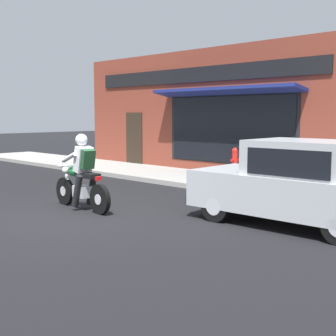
# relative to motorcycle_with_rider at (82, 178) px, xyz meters

# --- Properties ---
(ground_plane) EXTENTS (80.00, 80.00, 0.00)m
(ground_plane) POSITION_rel_motorcycle_with_rider_xyz_m (-0.36, -0.44, -0.68)
(ground_plane) COLOR black
(sidewalk_curb) EXTENTS (2.60, 22.00, 0.14)m
(sidewalk_curb) POSITION_rel_motorcycle_with_rider_xyz_m (4.96, 2.56, -0.61)
(sidewalk_curb) COLOR #9E9B93
(sidewalk_curb) RESTS_ON ground
(storefront_building) EXTENTS (1.25, 11.37, 4.20)m
(storefront_building) POSITION_rel_motorcycle_with_rider_xyz_m (6.48, 2.24, 1.43)
(storefront_building) COLOR brown
(storefront_building) RESTS_ON ground
(motorcycle_with_rider) EXTENTS (0.57, 2.02, 1.62)m
(motorcycle_with_rider) POSITION_rel_motorcycle_with_rider_xyz_m (0.00, 0.00, 0.00)
(motorcycle_with_rider) COLOR black
(motorcycle_with_rider) RESTS_ON ground
(car_hatchback) EXTENTS (1.79, 3.84, 1.57)m
(car_hatchback) POSITION_rel_motorcycle_with_rider_xyz_m (1.87, -4.01, 0.09)
(car_hatchback) COLOR black
(car_hatchback) RESTS_ON ground
(fire_hydrant) EXTENTS (0.36, 0.24, 0.88)m
(fire_hydrant) POSITION_rel_motorcycle_with_rider_xyz_m (5.84, 0.30, -0.11)
(fire_hydrant) COLOR red
(fire_hydrant) RESTS_ON sidewalk_curb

